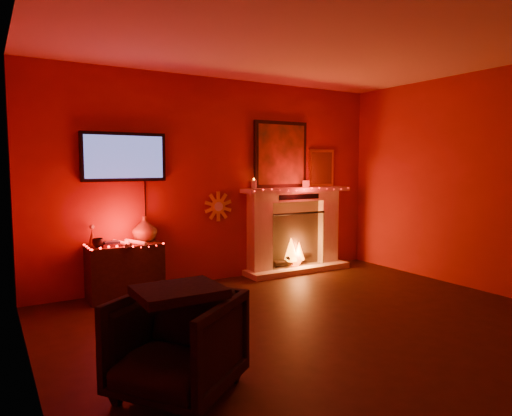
{
  "coord_description": "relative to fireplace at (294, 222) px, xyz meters",
  "views": [
    {
      "loc": [
        -2.76,
        -3.01,
        1.55
      ],
      "look_at": [
        0.07,
        1.7,
        1.04
      ],
      "focal_mm": 32.0,
      "sensor_mm": 36.0,
      "label": 1
    }
  ],
  "objects": [
    {
      "name": "armchair",
      "position": [
        -2.82,
        -2.58,
        -0.38
      ],
      "size": [
        1.05,
        1.05,
        0.69
      ],
      "primitive_type": "imported",
      "rotation": [
        0.0,
        0.0,
        -0.94
      ],
      "color": "black",
      "rests_on": "floor"
    },
    {
      "name": "console_table",
      "position": [
        -2.5,
        -0.12,
        -0.35
      ],
      "size": [
        0.84,
        0.5,
        0.94
      ],
      "color": "black",
      "rests_on": "floor"
    },
    {
      "name": "room",
      "position": [
        -1.14,
        -2.39,
        0.63
      ],
      "size": [
        5.0,
        5.0,
        5.0
      ],
      "color": "black",
      "rests_on": "ground"
    },
    {
      "name": "sunburst_clock",
      "position": [
        -1.19,
        0.09,
        0.28
      ],
      "size": [
        0.4,
        0.03,
        0.4
      ],
      "color": "yellow",
      "rests_on": "room"
    },
    {
      "name": "fireplace",
      "position": [
        0.0,
        0.0,
        0.0
      ],
      "size": [
        1.72,
        0.4,
        2.18
      ],
      "color": "beige",
      "rests_on": "floor"
    },
    {
      "name": "tv",
      "position": [
        -2.44,
        0.06,
        0.92
      ],
      "size": [
        1.0,
        0.07,
        1.24
      ],
      "color": "black",
      "rests_on": "room"
    }
  ]
}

